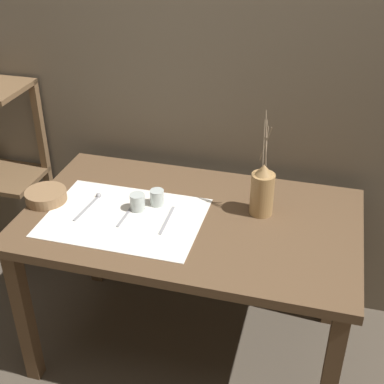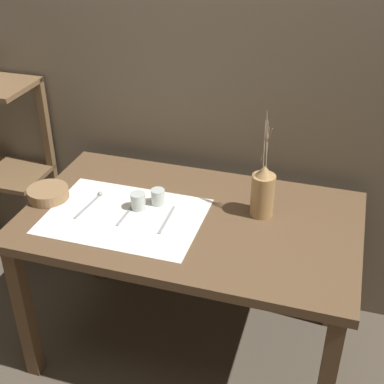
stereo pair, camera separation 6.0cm
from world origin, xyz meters
name	(u,v)px [view 1 (the left image)]	position (x,y,z in m)	size (l,w,h in m)	color
ground_plane	(190,345)	(0.00, 0.00, 0.00)	(12.00, 12.00, 0.00)	brown
stone_wall_back	(220,70)	(0.00, 0.52, 1.20)	(7.00, 0.06, 2.40)	#6B5E4C
wooden_table	(190,234)	(0.00, 0.00, 0.66)	(1.38, 0.82, 0.75)	brown
linen_cloth	(124,217)	(-0.26, -0.08, 0.75)	(0.64, 0.45, 0.00)	white
pitcher_with_flowers	(262,191)	(0.28, 0.11, 0.85)	(0.10, 0.10, 0.44)	#A87F4C
wooden_bowl	(46,196)	(-0.63, -0.04, 0.77)	(0.18, 0.18, 0.05)	#8E6B47
glass_tumbler_near	(137,202)	(-0.22, -0.01, 0.79)	(0.06, 0.06, 0.07)	#B7C1BC
glass_tumbler_far	(157,197)	(-0.16, 0.05, 0.78)	(0.06, 0.06, 0.07)	#B7C1BC
spoon_inner	(94,201)	(-0.43, 0.00, 0.75)	(0.04, 0.21, 0.02)	#939399
fork_inner	(127,214)	(-0.25, -0.05, 0.75)	(0.02, 0.20, 0.00)	#939399
fork_outer	(167,220)	(-0.08, -0.06, 0.75)	(0.02, 0.20, 0.00)	#939399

